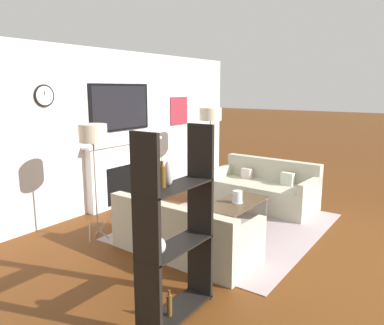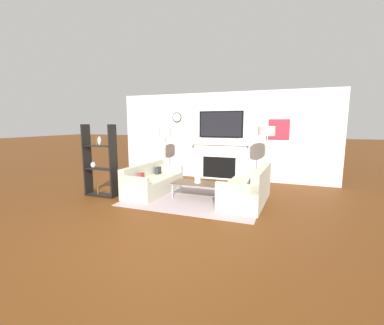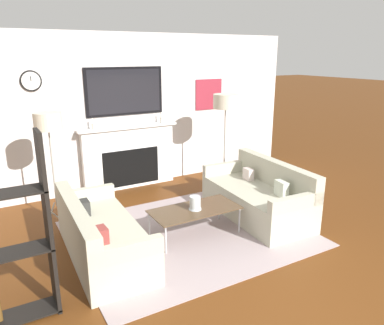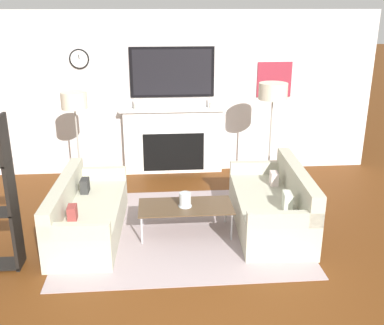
% 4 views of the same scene
% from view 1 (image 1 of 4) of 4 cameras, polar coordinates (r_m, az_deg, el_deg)
% --- Properties ---
extents(fireplace_wall, '(6.86, 0.28, 2.70)m').
position_cam_1_polar(fireplace_wall, '(6.82, -10.82, 4.00)').
color(fireplace_wall, silver).
rests_on(fireplace_wall, ground_plane).
extents(area_rug, '(3.00, 2.51, 0.01)m').
position_cam_1_polar(area_rug, '(5.76, 5.76, -9.63)').
color(area_rug, '#A29193').
rests_on(area_rug, ground_plane).
extents(couch_left, '(0.83, 1.86, 0.72)m').
position_cam_1_polar(couch_left, '(4.73, -1.42, -10.98)').
color(couch_left, '#B9B7A0').
rests_on(couch_left, ground_plane).
extents(couch_right, '(0.94, 1.82, 0.81)m').
position_cam_1_polar(couch_right, '(6.70, 10.87, -4.24)').
color(couch_right, '#B9B7A0').
rests_on(couch_right, ground_plane).
extents(coffee_table, '(1.18, 0.57, 0.38)m').
position_cam_1_polar(coffee_table, '(5.66, 6.81, -6.26)').
color(coffee_table, '#4C3823').
rests_on(coffee_table, ground_plane).
extents(hurricane_candle, '(0.17, 0.17, 0.18)m').
position_cam_1_polar(hurricane_candle, '(5.61, 6.93, -5.31)').
color(hurricane_candle, silver).
rests_on(hurricane_candle, coffee_table).
extents(floor_lamp_left, '(0.37, 0.37, 1.60)m').
position_cam_1_polar(floor_lamp_left, '(5.10, -14.85, 4.03)').
color(floor_lamp_left, '#9E998E').
rests_on(floor_lamp_left, ground_plane).
extents(floor_lamp_right, '(0.43, 0.43, 1.69)m').
position_cam_1_polar(floor_lamp_right, '(7.30, 2.84, 7.20)').
color(floor_lamp_right, '#9E998E').
rests_on(floor_lamp_right, ground_plane).
extents(shelf_unit, '(0.81, 0.28, 1.73)m').
position_cam_1_polar(shelf_unit, '(3.36, -2.63, -10.15)').
color(shelf_unit, black).
rests_on(shelf_unit, ground_plane).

